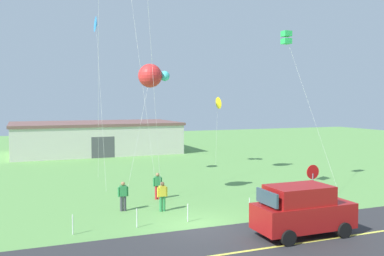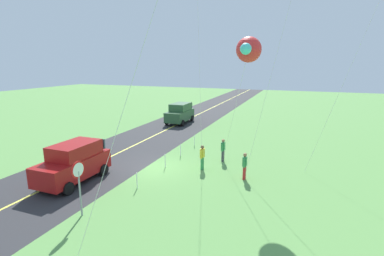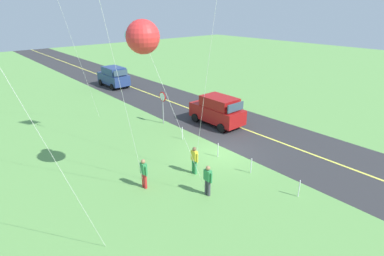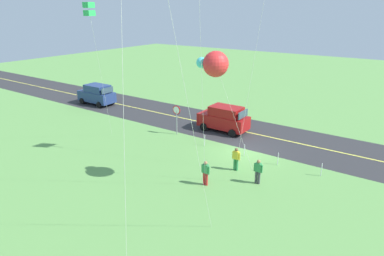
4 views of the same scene
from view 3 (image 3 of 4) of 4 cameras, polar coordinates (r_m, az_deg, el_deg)
name	(u,v)px [view 3 (image 3 of 4)]	position (r m, az deg, el deg)	size (l,w,h in m)	color
ground_plane	(222,152)	(19.20, 5.74, -4.63)	(120.00, 120.00, 0.10)	#60994C
asphalt_road	(261,135)	(22.01, 12.99, -1.34)	(120.00, 7.00, 0.00)	#2D2D30
road_centre_stripe	(261,135)	(22.00, 12.99, -1.33)	(120.00, 0.16, 0.00)	#E5E04C
car_suv_foreground	(217,110)	(23.14, 4.87, 3.40)	(4.40, 2.12, 2.24)	maroon
car_parked_east_far	(114,76)	(35.67, -14.71, 9.47)	(4.40, 2.12, 2.24)	navy
stop_sign	(163,101)	(23.16, -5.60, 5.07)	(0.76, 0.08, 2.56)	gray
person_adult_near	(208,179)	(14.59, 3.02, -9.75)	(0.58, 0.22, 1.60)	#3F3F47
person_adult_companion	(144,173)	(15.31, -9.16, -8.38)	(0.58, 0.22, 1.60)	red
person_child_watcher	(194,159)	(16.33, 0.45, -6.00)	(0.58, 0.22, 1.60)	#338C4C
kite_red_low	(142,37)	(13.00, -9.50, 16.76)	(3.30, 2.56, 8.11)	silver
fence_post_0	(299,189)	(15.55, 19.73, -10.80)	(0.05, 0.05, 0.90)	silver
fence_post_1	(251,166)	(16.87, 11.20, -7.08)	(0.05, 0.05, 0.90)	silver
fence_post_2	(218,150)	(18.33, 4.96, -4.21)	(0.05, 0.05, 0.90)	silver
fence_post_3	(182,133)	(20.65, -1.86, -1.00)	(0.05, 0.05, 0.90)	silver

